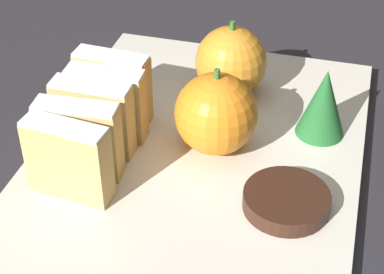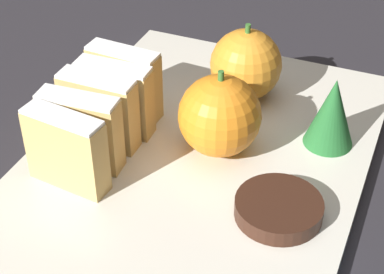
# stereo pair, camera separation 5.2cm
# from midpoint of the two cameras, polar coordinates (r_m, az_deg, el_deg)

# --- Properties ---
(ground_plane) EXTENTS (6.00, 6.00, 0.00)m
(ground_plane) POSITION_cam_midpoint_polar(r_m,az_deg,el_deg) (0.55, 2.73, -3.61)
(ground_plane) COLOR #28262B
(serving_platter) EXTENTS (0.28, 0.41, 0.01)m
(serving_platter) POSITION_cam_midpoint_polar(r_m,az_deg,el_deg) (0.54, 2.75, -3.13)
(serving_platter) COLOR silver
(serving_platter) RESTS_ON ground_plane
(stollen_slice_front) EXTENTS (0.07, 0.03, 0.07)m
(stollen_slice_front) POSITION_cam_midpoint_polar(r_m,az_deg,el_deg) (0.51, -8.26, -1.27)
(stollen_slice_front) COLOR tan
(stollen_slice_front) RESTS_ON serving_platter
(stollen_slice_second) EXTENTS (0.07, 0.03, 0.07)m
(stollen_slice_second) POSITION_cam_midpoint_polar(r_m,az_deg,el_deg) (0.53, -7.09, 0.46)
(stollen_slice_second) COLOR tan
(stollen_slice_second) RESTS_ON serving_platter
(stollen_slice_third) EXTENTS (0.07, 0.02, 0.07)m
(stollen_slice_third) POSITION_cam_midpoint_polar(r_m,az_deg,el_deg) (0.55, -5.79, 2.02)
(stollen_slice_third) COLOR tan
(stollen_slice_third) RESTS_ON serving_platter
(stollen_slice_fourth) EXTENTS (0.07, 0.02, 0.07)m
(stollen_slice_fourth) POSITION_cam_midpoint_polar(r_m,az_deg,el_deg) (0.56, -4.26, 3.39)
(stollen_slice_fourth) COLOR tan
(stollen_slice_fourth) RESTS_ON serving_platter
(stollen_slice_fifth) EXTENTS (0.07, 0.02, 0.07)m
(stollen_slice_fifth) POSITION_cam_midpoint_polar(r_m,az_deg,el_deg) (0.59, -3.49, 4.83)
(stollen_slice_fifth) COLOR tan
(stollen_slice_fifth) RESTS_ON serving_platter
(orange_near) EXTENTS (0.07, 0.07, 0.08)m
(orange_near) POSITION_cam_midpoint_polar(r_m,az_deg,el_deg) (0.61, 7.26, 6.32)
(orange_near) COLOR orange
(orange_near) RESTS_ON serving_platter
(orange_far) EXTENTS (0.07, 0.07, 0.08)m
(orange_far) POSITION_cam_midpoint_polar(r_m,az_deg,el_deg) (0.54, 5.26, 1.80)
(orange_far) COLOR orange
(orange_far) RESTS_ON serving_platter
(chocolate_cookie) EXTENTS (0.07, 0.07, 0.01)m
(chocolate_cookie) POSITION_cam_midpoint_polar(r_m,az_deg,el_deg) (0.50, 10.71, -6.39)
(chocolate_cookie) COLOR #381E14
(chocolate_cookie) RESTS_ON serving_platter
(evergreen_sprig) EXTENTS (0.04, 0.04, 0.06)m
(evergreen_sprig) POSITION_cam_midpoint_polar(r_m,az_deg,el_deg) (0.57, 14.96, 2.06)
(evergreen_sprig) COLOR #23662D
(evergreen_sprig) RESTS_ON serving_platter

